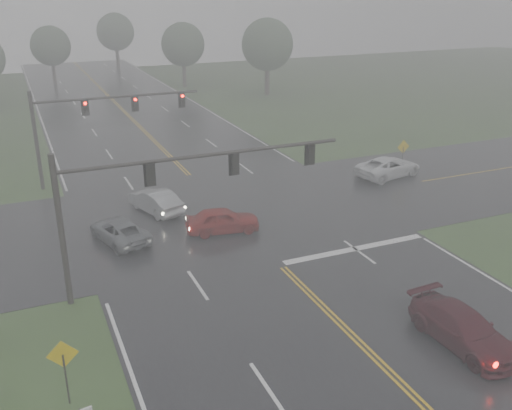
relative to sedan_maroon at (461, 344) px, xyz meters
name	(u,v)px	position (x,y,z in m)	size (l,w,h in m)	color
main_road	(239,224)	(-3.65, 14.62, 0.00)	(18.00, 160.00, 0.02)	black
cross_street	(227,213)	(-3.65, 16.62, 0.00)	(120.00, 14.00, 0.02)	black
stop_bar	(355,249)	(0.85, 9.02, 0.00)	(8.50, 0.50, 0.01)	white
sedan_maroon	(461,344)	(0.00, 0.00, 0.00)	(1.99, 4.90, 1.42)	#3F0B13
sedan_red	(223,232)	(-4.91, 13.99, 0.00)	(1.69, 4.20, 1.43)	maroon
sedan_silver	(156,212)	(-7.68, 18.51, 0.00)	(1.52, 4.35, 1.43)	#9A9DA1
car_grey	(120,241)	(-10.56, 15.06, 0.00)	(2.03, 4.40, 1.22)	slate
pickup_white	(388,176)	(9.76, 18.60, 0.00)	(2.40, 5.20, 1.45)	white
signal_gantry_near	(156,188)	(-9.67, 9.37, 4.90)	(13.42, 0.30, 6.93)	black
signal_gantry_far	(88,117)	(-10.32, 25.82, 4.75)	(11.55, 0.34, 6.78)	black
sign_diamond_west	(64,362)	(-14.66, 2.62, 1.68)	(1.04, 0.12, 2.50)	black
sign_diamond_east	(403,151)	(11.27, 19.01, 1.70)	(1.05, 0.10, 2.52)	black
tree_ne_a	(183,44)	(7.26, 62.19, 5.60)	(5.80, 5.80, 8.52)	#382D24
tree_n_mid	(51,46)	(-8.96, 71.21, 5.22)	(5.41, 5.41, 7.94)	#382D24
tree_e_near	(267,45)	(15.12, 52.10, 6.19)	(6.41, 6.41, 9.42)	#382D24
tree_n_far	(115,32)	(2.21, 83.64, 5.83)	(6.04, 6.04, 8.88)	#382D24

